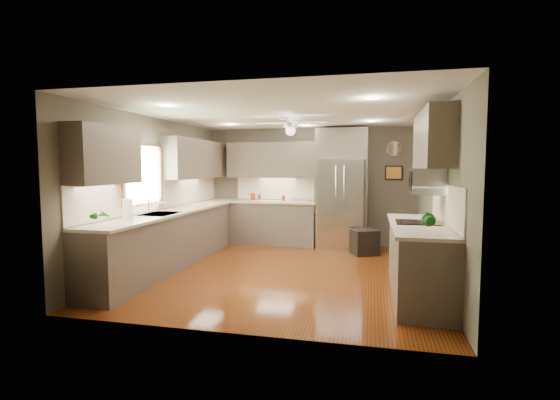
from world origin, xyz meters
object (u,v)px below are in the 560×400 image
at_px(canister_b, 259,197).
at_px(refrigerator, 341,190).
at_px(potted_plant_right, 429,220).
at_px(microwave, 427,181).
at_px(stool, 364,242).
at_px(paper_towel, 128,210).
at_px(canister_d, 283,198).
at_px(potted_plant_left, 100,215).
at_px(canister_a, 253,197).
at_px(soap_bottle, 160,205).
at_px(bowl, 290,200).

relative_size(canister_b, refrigerator, 0.06).
xyz_separation_m(potted_plant_right, microwave, (0.10, 1.12, 0.37)).
xyz_separation_m(stool, paper_towel, (-3.16, -2.88, 0.84)).
xyz_separation_m(canister_d, stool, (1.74, -0.67, -0.76)).
height_order(canister_d, potted_plant_left, potted_plant_left).
bearing_deg(paper_towel, potted_plant_left, -89.78).
height_order(potted_plant_right, microwave, microwave).
height_order(canister_a, soap_bottle, soap_bottle).
xyz_separation_m(canister_d, microwave, (2.57, -2.79, 0.48)).
bearing_deg(potted_plant_left, refrigerator, 56.69).
distance_m(potted_plant_left, bowl, 4.39).
height_order(microwave, paper_towel, microwave).
height_order(canister_b, refrigerator, refrigerator).
bearing_deg(stool, canister_a, 164.27).
bearing_deg(refrigerator, paper_towel, -127.52).
distance_m(refrigerator, paper_towel, 4.37).
bearing_deg(paper_towel, canister_d, 68.17).
xyz_separation_m(potted_plant_right, stool, (-0.73, 3.24, -0.87)).
relative_size(soap_bottle, bowl, 0.87).
bearing_deg(soap_bottle, canister_d, 58.19).
bearing_deg(canister_a, microwave, -40.73).
xyz_separation_m(bowl, stool, (1.58, -0.64, -0.73)).
distance_m(potted_plant_right, bowl, 4.52).
relative_size(canister_d, stool, 0.20).
bearing_deg(canister_a, bowl, -2.94).
height_order(refrigerator, stool, refrigerator).
bearing_deg(refrigerator, bowl, 177.31).
relative_size(canister_d, potted_plant_right, 0.34).
height_order(canister_a, canister_b, canister_a).
relative_size(canister_a, bowl, 0.73).
distance_m(soap_bottle, bowl, 2.97).
bearing_deg(bowl, potted_plant_left, -111.05).
xyz_separation_m(soap_bottle, paper_towel, (0.11, -1.08, 0.04)).
xyz_separation_m(potted_plant_right, bowl, (-2.31, 3.88, -0.14)).
bearing_deg(soap_bottle, canister_a, 71.23).
relative_size(canister_a, refrigerator, 0.07).
xyz_separation_m(canister_a, microwave, (3.25, -2.80, 0.46)).
distance_m(canister_d, bowl, 0.17).
bearing_deg(canister_d, microwave, -47.34).
relative_size(canister_d, soap_bottle, 0.57).
distance_m(microwave, paper_towel, 4.08).
relative_size(bowl, refrigerator, 0.09).
relative_size(canister_a, stool, 0.29).
distance_m(potted_plant_right, microwave, 1.19).
bearing_deg(stool, bowl, 157.94).
xyz_separation_m(potted_plant_left, refrigerator, (2.66, 4.05, 0.12)).
distance_m(soap_bottle, microwave, 4.13).
bearing_deg(potted_plant_left, potted_plant_right, 3.24).
height_order(canister_b, potted_plant_left, potted_plant_left).
xyz_separation_m(soap_bottle, potted_plant_right, (4.00, -1.44, 0.07)).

